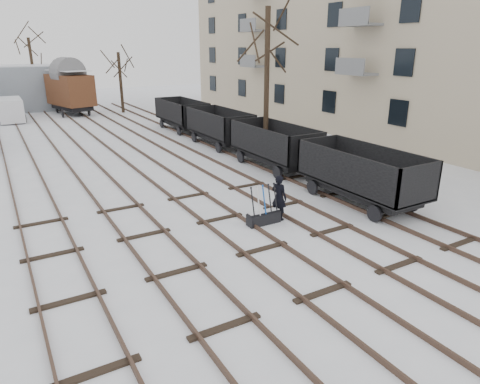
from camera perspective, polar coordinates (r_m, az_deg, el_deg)
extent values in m
plane|color=white|center=(14.15, 2.98, -7.70)|extent=(120.00, 120.00, 0.00)
cube|color=black|center=(25.34, -28.58, 2.26)|extent=(0.07, 52.00, 0.15)
cube|color=black|center=(25.40, -25.38, 2.79)|extent=(0.07, 52.00, 0.15)
cube|color=black|center=(14.08, -23.16, -9.35)|extent=(1.90, 0.20, 0.08)
cube|color=black|center=(25.55, -21.92, 3.34)|extent=(0.07, 52.00, 0.15)
cube|color=black|center=(25.77, -18.78, 3.83)|extent=(0.07, 52.00, 0.15)
cube|color=black|center=(14.60, -11.43, -7.08)|extent=(1.90, 0.20, 0.08)
cube|color=black|center=(26.10, -15.43, 4.34)|extent=(0.07, 52.00, 0.15)
cube|color=black|center=(26.48, -12.44, 4.79)|extent=(0.07, 52.00, 0.15)
cube|color=black|center=(15.68, -1.02, -4.80)|extent=(1.90, 0.20, 0.08)
cube|color=black|center=(26.98, -9.28, 5.24)|extent=(0.07, 52.00, 0.15)
cube|color=black|center=(27.50, -6.48, 5.63)|extent=(0.07, 52.00, 0.15)
cube|color=black|center=(17.23, 7.74, -2.74)|extent=(1.90, 0.20, 0.08)
cube|color=black|center=(28.15, -3.56, 6.02)|extent=(0.07, 52.00, 0.15)
cube|color=black|center=(28.80, -0.99, 6.35)|extent=(0.07, 52.00, 0.15)
cube|color=black|center=(19.12, 14.88, -1.01)|extent=(1.90, 0.20, 0.08)
cube|color=tan|center=(36.52, 18.75, 20.59)|extent=(10.00, 45.00, 16.00)
cube|color=#9098A2|center=(50.81, -27.36, 12.19)|extent=(7.00, 6.00, 4.40)
cube|color=silver|center=(50.68, -27.75, 14.70)|extent=(6.86, 5.88, 0.10)
cube|color=black|center=(16.04, 3.17, -3.51)|extent=(1.30, 0.42, 0.44)
cube|color=black|center=(15.95, 3.18, -2.72)|extent=(1.30, 0.30, 0.06)
cube|color=silver|center=(15.94, 3.19, -2.58)|extent=(1.25, 0.26, 0.03)
cylinder|color=black|center=(15.52, 1.67, -1.38)|extent=(0.05, 0.31, 1.08)
cylinder|color=silver|center=(15.65, 2.45, -1.22)|extent=(0.05, 0.31, 1.08)
cylinder|color=#0D48AB|center=(15.78, 3.22, -1.06)|extent=(0.05, 0.31, 1.08)
cylinder|color=black|center=(15.91, 3.97, -0.91)|extent=(0.05, 0.31, 1.08)
cylinder|color=black|center=(16.04, 4.71, -0.75)|extent=(0.05, 0.31, 1.08)
imported|color=black|center=(16.28, 5.23, -0.72)|extent=(0.63, 0.76, 1.77)
cube|color=black|center=(18.73, 15.70, 0.42)|extent=(1.83, 5.02, 0.38)
cube|color=black|center=(18.67, 15.75, 0.97)|extent=(2.28, 5.71, 0.11)
cube|color=black|center=(17.71, 13.47, 2.78)|extent=(0.10, 5.71, 1.52)
cube|color=black|center=(19.25, 18.24, 3.62)|extent=(0.10, 5.71, 1.52)
cube|color=silver|center=(18.65, 15.77, 1.25)|extent=(2.05, 5.48, 0.06)
cylinder|color=black|center=(16.93, 17.48, -2.75)|extent=(0.11, 0.67, 0.67)
cylinder|color=black|center=(20.75, 14.10, 1.52)|extent=(0.11, 0.67, 0.67)
cube|color=black|center=(23.42, 4.55, 4.72)|extent=(1.83, 5.02, 0.38)
cube|color=black|center=(23.38, 4.56, 5.18)|extent=(2.28, 5.71, 0.11)
cube|color=black|center=(22.61, 2.31, 6.73)|extent=(0.10, 5.71, 1.52)
cube|color=black|center=(23.84, 6.80, 7.25)|extent=(0.10, 5.71, 1.52)
cube|color=silver|center=(23.35, 4.57, 5.40)|extent=(2.05, 5.48, 0.06)
cylinder|color=black|center=(21.47, 4.99, 2.61)|extent=(0.11, 0.67, 0.67)
cylinder|color=black|center=(25.53, 4.15, 5.26)|extent=(0.11, 0.67, 0.67)
cube|color=black|center=(28.78, -2.74, 7.43)|extent=(1.83, 5.02, 0.38)
cube|color=black|center=(28.74, -2.74, 7.80)|extent=(2.28, 5.71, 0.11)
cube|color=black|center=(28.13, -4.77, 9.09)|extent=(0.10, 5.71, 1.52)
cube|color=black|center=(29.12, -0.83, 9.48)|extent=(0.10, 5.71, 1.52)
cube|color=silver|center=(28.72, -2.75, 7.98)|extent=(2.05, 5.48, 0.06)
cylinder|color=black|center=(26.78, -2.91, 5.93)|extent=(0.11, 0.67, 0.67)
cylinder|color=black|center=(30.90, -2.58, 7.68)|extent=(0.11, 0.67, 0.67)
cube|color=black|center=(34.49, -7.73, 9.19)|extent=(1.83, 5.02, 0.38)
cube|color=black|center=(34.46, -7.74, 9.50)|extent=(2.28, 5.71, 0.11)
cube|color=black|center=(33.95, -9.53, 10.58)|extent=(0.10, 5.71, 1.52)
cube|color=black|center=(34.78, -6.11, 10.92)|extent=(0.10, 5.71, 1.52)
cube|color=silver|center=(34.45, -7.75, 9.66)|extent=(2.05, 5.48, 0.06)
cylinder|color=black|center=(32.49, -8.16, 8.07)|extent=(0.11, 0.67, 0.67)
cylinder|color=black|center=(36.60, -7.30, 9.31)|extent=(0.11, 0.67, 0.67)
cube|color=black|center=(45.51, -21.47, 10.52)|extent=(3.21, 5.15, 0.43)
cube|color=#4F2B17|center=(45.34, -21.72, 12.55)|extent=(3.88, 5.91, 2.83)
cube|color=silver|center=(45.21, -22.00, 14.79)|extent=(3.56, 5.58, 0.04)
cylinder|color=black|center=(43.67, -22.58, 9.64)|extent=(0.13, 0.76, 0.76)
cylinder|color=black|center=(47.45, -20.34, 10.54)|extent=(0.13, 0.76, 0.76)
cube|color=silver|center=(43.24, -28.29, 9.64)|extent=(2.00, 4.54, 1.85)
cube|color=silver|center=(43.13, -28.48, 10.88)|extent=(1.95, 4.44, 0.04)
cylinder|color=black|center=(41.88, -29.30, 8.32)|extent=(0.23, 0.72, 0.72)
cylinder|color=black|center=(44.79, -27.07, 9.20)|extent=(0.23, 0.72, 0.72)
cylinder|color=black|center=(24.83, 3.56, 13.88)|extent=(0.30, 0.30, 8.35)
cylinder|color=black|center=(51.65, -25.82, 14.04)|extent=(0.30, 0.30, 7.17)
cylinder|color=black|center=(44.97, -15.61, 13.83)|extent=(0.30, 0.30, 5.78)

